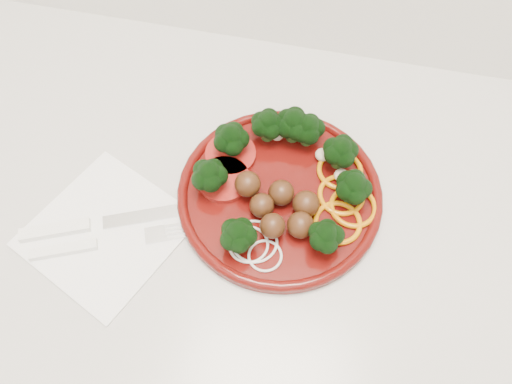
% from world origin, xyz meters
% --- Properties ---
extents(counter, '(2.40, 0.60, 0.90)m').
position_xyz_m(counter, '(0.00, 1.70, 0.45)').
color(counter, beige).
rests_on(counter, ground).
extents(plate, '(0.27, 0.27, 0.06)m').
position_xyz_m(plate, '(0.05, 1.73, 0.92)').
color(plate, '#460A07').
rests_on(plate, counter).
extents(napkin, '(0.23, 0.23, 0.00)m').
position_xyz_m(napkin, '(-0.16, 1.62, 0.90)').
color(napkin, white).
rests_on(napkin, counter).
extents(knife, '(0.21, 0.11, 0.01)m').
position_xyz_m(knife, '(-0.19, 1.62, 0.91)').
color(knife, silver).
rests_on(knife, napkin).
extents(fork, '(0.19, 0.09, 0.01)m').
position_xyz_m(fork, '(-0.18, 1.59, 0.91)').
color(fork, white).
rests_on(fork, napkin).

